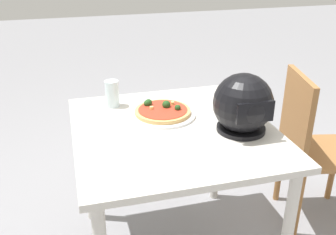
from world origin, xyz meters
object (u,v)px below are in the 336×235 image
at_px(motorcycle_helmet, 243,104).
at_px(drinking_glass, 112,94).
at_px(pizza, 162,110).
at_px(dining_table, 173,146).
at_px(chair_side, 309,143).

bearing_deg(motorcycle_helmet, drinking_glass, -39.36).
distance_m(pizza, drinking_glass, 0.28).
bearing_deg(drinking_glass, dining_table, 126.02).
bearing_deg(dining_table, motorcycle_helmet, 159.97).
bearing_deg(chair_side, drinking_glass, -11.89).
xyz_separation_m(dining_table, drinking_glass, (0.23, -0.32, 0.17)).
relative_size(dining_table, motorcycle_helmet, 3.55).
height_order(dining_table, motorcycle_helmet, motorcycle_helmet).
relative_size(motorcycle_helmet, drinking_glass, 1.94).
distance_m(drinking_glass, chair_side, 1.12).
height_order(pizza, motorcycle_helmet, motorcycle_helmet).
distance_m(dining_table, drinking_glass, 0.43).
xyz_separation_m(pizza, chair_side, (-0.83, 0.05, -0.27)).
bearing_deg(drinking_glass, pizza, 141.66).
relative_size(dining_table, pizza, 3.47).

